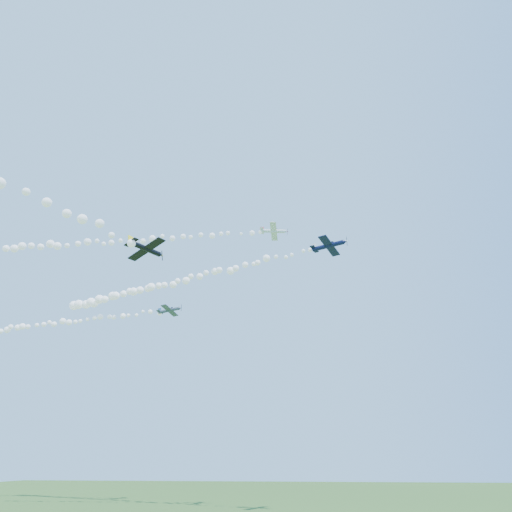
# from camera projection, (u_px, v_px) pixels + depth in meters

# --- Properties ---
(plane_white) EXTENTS (6.37, 6.57, 2.50)m
(plane_white) POSITION_uv_depth(u_px,v_px,m) (274.00, 231.00, 94.06)
(plane_white) COLOR white
(smoke_trail_white) EXTENTS (74.13, 2.47, 2.75)m
(smoke_trail_white) POSITION_uv_depth(u_px,v_px,m) (105.00, 242.00, 98.08)
(smoke_trail_white) COLOR white
(plane_navy) EXTENTS (7.49, 7.92, 2.22)m
(plane_navy) POSITION_uv_depth(u_px,v_px,m) (329.00, 246.00, 83.92)
(plane_navy) COLOR #0C1035
(smoke_trail_navy) EXTENTS (66.95, 29.23, 2.97)m
(smoke_trail_navy) POSITION_uv_depth(u_px,v_px,m) (175.00, 282.00, 100.75)
(smoke_trail_navy) COLOR white
(plane_grey) EXTENTS (6.67, 7.05, 1.89)m
(plane_grey) POSITION_uv_depth(u_px,v_px,m) (170.00, 310.00, 105.82)
(plane_grey) COLOR #3D4859
(smoke_trail_grey) EXTENTS (69.06, 14.08, 3.05)m
(smoke_trail_grey) POSITION_uv_depth(u_px,v_px,m) (46.00, 324.00, 115.27)
(smoke_trail_grey) COLOR white
(plane_black) EXTENTS (6.85, 6.56, 2.01)m
(plane_black) POSITION_uv_depth(u_px,v_px,m) (146.00, 249.00, 66.39)
(plane_black) COLOR black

